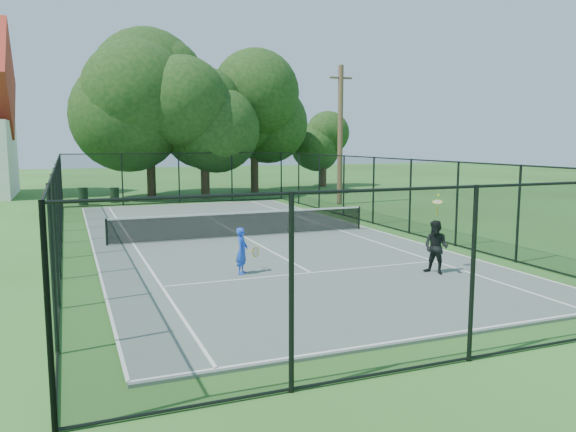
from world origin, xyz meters
name	(u,v)px	position (x,y,z in m)	size (l,w,h in m)	color
ground	(244,238)	(0.00, 0.00, 0.00)	(120.00, 120.00, 0.00)	#2D4F1B
tennis_court	(244,237)	(0.00, 0.00, 0.03)	(11.00, 24.00, 0.06)	slate
tennis_net	(243,223)	(0.00, 0.00, 0.58)	(10.08, 0.08, 0.95)	black
fence	(243,199)	(0.00, 0.00, 1.50)	(13.10, 26.10, 3.00)	black
tree_near_left	(149,104)	(-1.11, 16.68, 6.03)	(7.51, 7.51, 9.80)	#332114
tree_near_mid	(204,117)	(2.07, 15.10, 5.20)	(6.46, 6.46, 8.44)	#332114
tree_near_right	(254,117)	(6.44, 18.27, 5.39)	(6.15, 6.15, 8.49)	#332114
tree_far_right	(323,145)	(13.12, 20.87, 3.38)	(4.13, 4.13, 5.47)	#332114
trash_bin_left	(83,196)	(-5.38, 14.09, 0.51)	(0.58, 0.58, 1.02)	black
trash_bin_right	(114,195)	(-3.57, 14.92, 0.45)	(0.58, 0.58, 0.89)	black
utility_pole	(340,135)	(8.63, 9.00, 4.05)	(1.40, 0.30, 7.98)	#4C3823
player_blue	(242,251)	(-1.81, -5.78, 0.70)	(0.84, 0.56, 1.29)	blue
player_black	(436,247)	(3.16, -7.73, 0.81)	(0.84, 0.98, 2.15)	black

